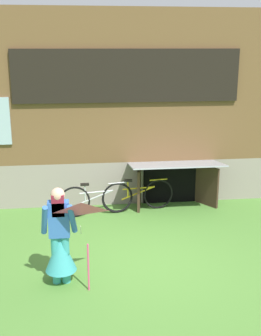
{
  "coord_description": "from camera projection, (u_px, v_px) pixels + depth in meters",
  "views": [
    {
      "loc": [
        -1.15,
        -7.17,
        3.85
      ],
      "look_at": [
        -0.17,
        0.96,
        1.52
      ],
      "focal_mm": 45.99,
      "sensor_mm": 36.0,
      "label": 1
    }
  ],
  "objects": [
    {
      "name": "person",
      "position": [
        60.0,
        244.0,
        7.08
      ],
      "size": [
        0.61,
        0.53,
        1.68
      ],
      "rotation": [
        0.0,
        0.0,
        0.33
      ],
      "color": "teal",
      "rests_on": "ground_plane"
    },
    {
      "name": "log_house",
      "position": [
        118.0,
        98.0,
        12.7
      ],
      "size": [
        8.24,
        6.26,
        4.71
      ],
      "color": "gray",
      "rests_on": "ground_plane"
    },
    {
      "name": "kite",
      "position": [
        82.0,
        224.0,
        6.49
      ],
      "size": [
        0.76,
        0.83,
        1.49
      ],
      "color": "#E54C7F",
      "rests_on": "ground_plane"
    },
    {
      "name": "bicycle_silver",
      "position": [
        96.0,
        199.0,
        10.07
      ],
      "size": [
        1.76,
        0.33,
        0.81
      ],
      "rotation": [
        0.0,
        0.0,
        0.16
      ],
      "color": "black",
      "rests_on": "ground_plane"
    },
    {
      "name": "ground_plane",
      "position": [
        146.0,
        260.0,
        8.03
      ],
      "size": [
        60.0,
        60.0,
        0.0
      ],
      "primitive_type": "plane",
      "color": "#4C7F33"
    },
    {
      "name": "bicycle_yellow",
      "position": [
        138.0,
        195.0,
        10.36
      ],
      "size": [
        1.75,
        0.26,
        0.8
      ],
      "rotation": [
        0.0,
        0.0,
        0.12
      ],
      "color": "black",
      "rests_on": "ground_plane"
    }
  ]
}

